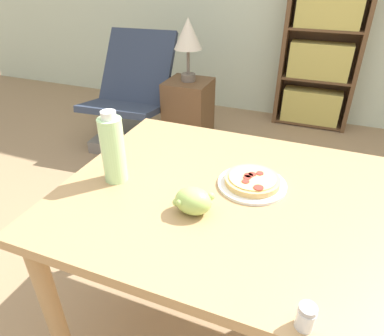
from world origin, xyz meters
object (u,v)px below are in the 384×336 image
at_px(salt_shaker, 306,317).
at_px(grape_bunch, 193,201).
at_px(table_lamp, 188,37).
at_px(drink_bottle, 113,149).
at_px(lounge_chair_near, 132,110).
at_px(pizza_on_plate, 252,182).
at_px(bookshelf, 320,58).
at_px(side_table, 189,115).

bearing_deg(salt_shaker, grape_bunch, 142.66).
distance_m(grape_bunch, table_lamp, 1.84).
height_order(drink_bottle, lounge_chair_near, drink_bottle).
distance_m(pizza_on_plate, grape_bunch, 0.24).
xyz_separation_m(bookshelf, table_lamp, (-0.92, -0.86, 0.27)).
bearing_deg(salt_shaker, side_table, 118.16).
xyz_separation_m(drink_bottle, lounge_chair_near, (-0.87, 1.53, -0.56)).
bearing_deg(side_table, salt_shaker, -61.84).
xyz_separation_m(pizza_on_plate, lounge_chair_near, (-1.31, 1.40, -0.46)).
distance_m(pizza_on_plate, lounge_chair_near, 1.97).
relative_size(drink_bottle, table_lamp, 0.53).
relative_size(lounge_chair_near, table_lamp, 1.91).
bearing_deg(drink_bottle, grape_bunch, -13.13).
bearing_deg(lounge_chair_near, pizza_on_plate, -51.54).
bearing_deg(grape_bunch, pizza_on_plate, 56.87).
bearing_deg(pizza_on_plate, lounge_chair_near, 133.14).
relative_size(pizza_on_plate, drink_bottle, 0.92).
relative_size(salt_shaker, lounge_chair_near, 0.07).
distance_m(lounge_chair_near, table_lamp, 0.78).
xyz_separation_m(salt_shaker, lounge_chair_near, (-1.52, 1.86, -0.47)).
height_order(pizza_on_plate, bookshelf, bookshelf).
relative_size(grape_bunch, salt_shaker, 1.97).
xyz_separation_m(lounge_chair_near, bookshelf, (1.39, 0.96, 0.34)).
distance_m(pizza_on_plate, salt_shaker, 0.51).
xyz_separation_m(drink_bottle, table_lamp, (-0.39, 1.62, 0.05)).
height_order(grape_bunch, side_table, grape_bunch).
height_order(pizza_on_plate, table_lamp, table_lamp).
bearing_deg(bookshelf, table_lamp, -136.77).
height_order(drink_bottle, bookshelf, bookshelf).
bearing_deg(table_lamp, pizza_on_plate, -60.83).
bearing_deg(grape_bunch, drink_bottle, 166.87).
distance_m(grape_bunch, bookshelf, 2.57).
height_order(drink_bottle, side_table, drink_bottle).
relative_size(bookshelf, side_table, 2.33).
bearing_deg(salt_shaker, pizza_on_plate, 114.78).
bearing_deg(pizza_on_plate, side_table, 119.17).
bearing_deg(pizza_on_plate, drink_bottle, -163.66).
bearing_deg(grape_bunch, lounge_chair_near, 126.38).
bearing_deg(pizza_on_plate, grape_bunch, -123.13).
distance_m(pizza_on_plate, drink_bottle, 0.47).
bearing_deg(salt_shaker, lounge_chair_near, 129.29).
height_order(lounge_chair_near, table_lamp, table_lamp).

